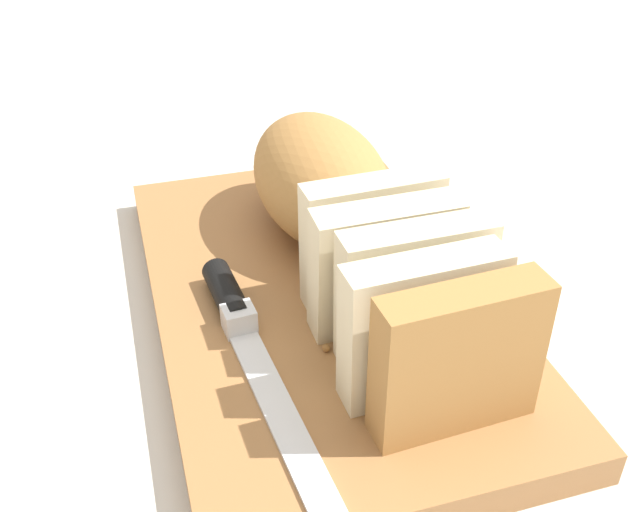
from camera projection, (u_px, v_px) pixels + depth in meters
ground_plane at (320, 314)px, 0.59m from camera, size 3.00×3.00×0.00m
cutting_board at (320, 301)px, 0.58m from camera, size 0.43×0.26×0.03m
bread_loaf at (352, 221)px, 0.56m from camera, size 0.35×0.12×0.10m
bread_knife at (243, 328)px, 0.52m from camera, size 0.29×0.04×0.02m
crumb_near_knife at (390, 287)px, 0.57m from camera, size 0.01×0.01×0.01m
crumb_near_loaf at (326, 348)px, 0.51m from camera, size 0.01×0.01×0.01m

